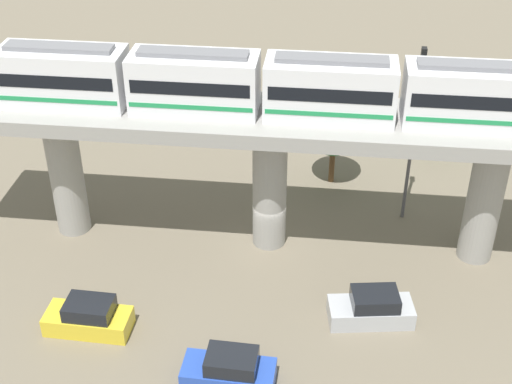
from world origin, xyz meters
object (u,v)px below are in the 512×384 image
(train, at_px, (262,86))
(parked_car_blue, at_px, (229,371))
(tree_near_viaduct, at_px, (84,86))
(tree_mid_lot, at_px, (334,130))
(signal_post, at_px, (414,130))
(parked_car_yellow, at_px, (89,318))
(parked_car_silver, at_px, (372,309))
(tree_far_corner, at_px, (439,111))

(train, bearing_deg, parked_car_blue, -1.28)
(tree_near_viaduct, xyz_separation_m, tree_mid_lot, (6.59, 18.49, 0.91))
(parked_car_blue, bearing_deg, signal_post, 151.06)
(tree_near_viaduct, relative_size, signal_post, 0.40)
(parked_car_yellow, xyz_separation_m, tree_mid_lot, (-15.26, 11.50, 3.04))
(parked_car_silver, relative_size, tree_near_viaduct, 1.03)
(tree_far_corner, bearing_deg, train, -42.44)
(parked_car_blue, relative_size, parked_car_silver, 0.96)
(tree_far_corner, bearing_deg, parked_car_silver, -14.81)
(train, bearing_deg, signal_post, 112.24)
(tree_mid_lot, height_order, signal_post, signal_post)
(tree_far_corner, distance_m, signal_post, 9.48)
(parked_car_yellow, height_order, tree_near_viaduct, tree_near_viaduct)
(tree_mid_lot, relative_size, signal_post, 0.50)
(tree_near_viaduct, relative_size, tree_mid_lot, 0.79)
(parked_car_yellow, distance_m, tree_near_viaduct, 23.04)
(tree_near_viaduct, xyz_separation_m, signal_post, (10.19, 22.93, 3.10))
(train, distance_m, signal_post, 9.77)
(tree_mid_lot, distance_m, signal_post, 6.12)
(train, bearing_deg, parked_car_yellow, -42.73)
(parked_car_blue, relative_size, parked_car_yellow, 1.00)
(parked_car_yellow, xyz_separation_m, tree_near_viaduct, (-21.85, -6.99, 2.13))
(parked_car_silver, relative_size, tree_far_corner, 0.94)
(parked_car_blue, distance_m, parked_car_silver, 8.11)
(signal_post, bearing_deg, parked_car_blue, -30.88)
(tree_far_corner, bearing_deg, parked_car_yellow, -42.56)
(train, height_order, parked_car_yellow, train)
(parked_car_blue, height_order, signal_post, signal_post)
(parked_car_silver, bearing_deg, tree_near_viaduct, -142.13)
(signal_post, bearing_deg, parked_car_silver, -12.55)
(tree_far_corner, height_order, signal_post, signal_post)
(parked_car_yellow, bearing_deg, tree_mid_lot, 144.67)
(train, relative_size, parked_car_blue, 6.45)
(tree_mid_lot, bearing_deg, parked_car_yellow, -37.01)
(tree_far_corner, bearing_deg, tree_near_viaduct, -93.53)
(train, xyz_separation_m, parked_car_silver, (6.01, 6.22, -9.06))
(train, distance_m, parked_car_silver, 12.53)
(parked_car_yellow, height_order, signal_post, signal_post)
(parked_car_silver, height_order, signal_post, signal_post)
(parked_car_yellow, xyz_separation_m, signal_post, (-11.65, 15.94, 5.22))
(signal_post, bearing_deg, train, -67.76)
(parked_car_yellow, height_order, tree_far_corner, tree_far_corner)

